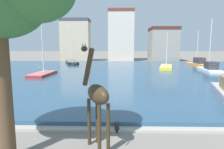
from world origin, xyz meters
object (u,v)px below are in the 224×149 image
giraffe_statue (97,95)px  sailboat_red (44,74)px  sailboat_white (209,69)px  sailboat_black (72,63)px  sailboat_orange (197,64)px  sailboat_yellow (166,68)px  mooring_bollard (117,127)px

giraffe_statue → sailboat_red: bearing=115.8°
sailboat_white → sailboat_black: sailboat_black is taller
sailboat_red → giraffe_statue: bearing=-64.2°
giraffe_statue → sailboat_white: size_ratio=0.53×
sailboat_orange → sailboat_black: size_ratio=0.82×
sailboat_yellow → mooring_bollard: bearing=-108.6°
giraffe_statue → sailboat_black: 36.21m
giraffe_statue → sailboat_orange: size_ratio=0.55×
giraffe_statue → sailboat_white: 28.09m
sailboat_red → sailboat_yellow: 20.06m
sailboat_orange → sailboat_yellow: 9.45m
sailboat_red → sailboat_white: sailboat_white is taller
sailboat_orange → sailboat_black: 25.83m
giraffe_statue → sailboat_red: 20.57m
giraffe_statue → sailboat_red: sailboat_red is taller
sailboat_white → sailboat_yellow: (-5.86, 3.19, -0.13)m
sailboat_red → sailboat_white: (24.11, 5.13, 0.20)m
giraffe_statue → sailboat_yellow: (9.33, 26.76, -1.77)m
sailboat_red → sailboat_yellow: bearing=24.5°
sailboat_red → sailboat_black: bearing=89.8°
sailboat_white → sailboat_red: bearing=-168.0°
sailboat_red → sailboat_orange: 29.34m
giraffe_statue → sailboat_orange: bearing=62.6°
sailboat_black → mooring_bollard: 34.92m
sailboat_orange → sailboat_white: bearing=-100.4°
mooring_bollard → giraffe_statue: bearing=-118.6°
sailboat_red → mooring_bollard: size_ratio=14.00×
giraffe_statue → sailboat_yellow: bearing=70.8°
sailboat_white → sailboat_orange: sailboat_white is taller
mooring_bollard → sailboat_yellow: bearing=71.4°
giraffe_statue → sailboat_orange: (16.83, 32.51, -1.60)m
sailboat_orange → sailboat_yellow: (-7.50, -5.75, -0.16)m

